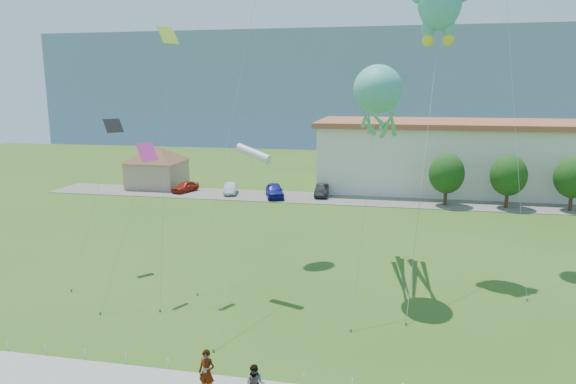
{
  "coord_description": "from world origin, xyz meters",
  "views": [
    {
      "loc": [
        4.11,
        -20.3,
        12.04
      ],
      "look_at": [
        -1.52,
        8.0,
        6.18
      ],
      "focal_mm": 32.0,
      "sensor_mm": 36.0,
      "label": 1
    }
  ],
  "objects_px": {
    "parked_car_red": "(185,187)",
    "parked_car_black": "(322,191)",
    "parked_car_silver": "(231,188)",
    "parked_car_blue": "(275,190)",
    "pedestrian_left": "(207,372)",
    "octopus_kite": "(378,104)",
    "pavilion": "(157,163)"
  },
  "relations": [
    {
      "from": "pedestrian_left",
      "to": "parked_car_blue",
      "type": "xyz_separation_m",
      "value": [
        -5.65,
        37.25,
        -0.19
      ]
    },
    {
      "from": "pedestrian_left",
      "to": "pavilion",
      "type": "bearing_deg",
      "value": 124.49
    },
    {
      "from": "pavilion",
      "to": "pedestrian_left",
      "type": "distance_m",
      "value": 46.16
    },
    {
      "from": "pavilion",
      "to": "parked_car_black",
      "type": "bearing_deg",
      "value": -5.53
    },
    {
      "from": "pedestrian_left",
      "to": "parked_car_red",
      "type": "bearing_deg",
      "value": 120.41
    },
    {
      "from": "parked_car_red",
      "to": "parked_car_blue",
      "type": "height_order",
      "value": "parked_car_blue"
    },
    {
      "from": "parked_car_silver",
      "to": "parked_car_black",
      "type": "height_order",
      "value": "parked_car_black"
    },
    {
      "from": "pavilion",
      "to": "parked_car_red",
      "type": "bearing_deg",
      "value": -29.15
    },
    {
      "from": "parked_car_silver",
      "to": "parked_car_red",
      "type": "bearing_deg",
      "value": 167.31
    },
    {
      "from": "pedestrian_left",
      "to": "parked_car_black",
      "type": "height_order",
      "value": "pedestrian_left"
    },
    {
      "from": "parked_car_silver",
      "to": "parked_car_blue",
      "type": "relative_size",
      "value": 0.83
    },
    {
      "from": "pavilion",
      "to": "parked_car_black",
      "type": "distance_m",
      "value": 21.04
    },
    {
      "from": "parked_car_silver",
      "to": "pavilion",
      "type": "bearing_deg",
      "value": 152.89
    },
    {
      "from": "pavilion",
      "to": "parked_car_silver",
      "type": "xyz_separation_m",
      "value": [
        10.27,
        -2.63,
        -2.34
      ]
    },
    {
      "from": "parked_car_blue",
      "to": "parked_car_red",
      "type": "bearing_deg",
      "value": 157.32
    },
    {
      "from": "pedestrian_left",
      "to": "parked_car_silver",
      "type": "distance_m",
      "value": 39.81
    },
    {
      "from": "pedestrian_left",
      "to": "octopus_kite",
      "type": "relative_size",
      "value": 0.14
    },
    {
      "from": "parked_car_silver",
      "to": "parked_car_blue",
      "type": "height_order",
      "value": "parked_car_blue"
    },
    {
      "from": "pedestrian_left",
      "to": "parked_car_black",
      "type": "distance_m",
      "value": 38.86
    },
    {
      "from": "parked_car_blue",
      "to": "parked_car_black",
      "type": "height_order",
      "value": "parked_car_blue"
    },
    {
      "from": "pedestrian_left",
      "to": "parked_car_silver",
      "type": "height_order",
      "value": "pedestrian_left"
    },
    {
      "from": "parked_car_black",
      "to": "parked_car_blue",
      "type": "bearing_deg",
      "value": -164.2
    },
    {
      "from": "parked_car_red",
      "to": "parked_car_black",
      "type": "distance_m",
      "value": 16.1
    },
    {
      "from": "parked_car_blue",
      "to": "octopus_kite",
      "type": "xyz_separation_m",
      "value": [
        11.63,
        -23.75,
        10.3
      ]
    },
    {
      "from": "pedestrian_left",
      "to": "parked_car_blue",
      "type": "relative_size",
      "value": 0.41
    },
    {
      "from": "parked_car_red",
      "to": "octopus_kite",
      "type": "height_order",
      "value": "octopus_kite"
    },
    {
      "from": "parked_car_black",
      "to": "parked_car_red",
      "type": "bearing_deg",
      "value": -179.36
    },
    {
      "from": "pavilion",
      "to": "parked_car_silver",
      "type": "bearing_deg",
      "value": -14.37
    },
    {
      "from": "parked_car_silver",
      "to": "octopus_kite",
      "type": "xyz_separation_m",
      "value": [
        17.07,
        -24.73,
        10.45
      ]
    },
    {
      "from": "pavilion",
      "to": "pedestrian_left",
      "type": "xyz_separation_m",
      "value": [
        21.37,
        -40.86,
        -2.0
      ]
    },
    {
      "from": "parked_car_silver",
      "to": "parked_car_blue",
      "type": "distance_m",
      "value": 5.53
    },
    {
      "from": "parked_car_silver",
      "to": "parked_car_black",
      "type": "relative_size",
      "value": 0.96
    }
  ]
}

